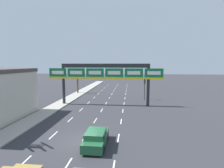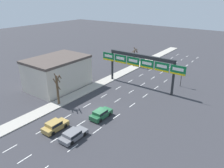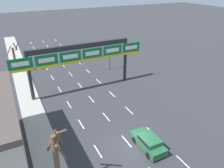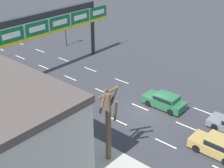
{
  "view_description": "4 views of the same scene",
  "coord_description": "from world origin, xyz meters",
  "px_view_note": "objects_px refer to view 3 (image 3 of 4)",
  "views": [
    {
      "loc": [
        4.39,
        -15.24,
        7.18
      ],
      "look_at": [
        1.51,
        11.96,
        4.03
      ],
      "focal_mm": 28.0,
      "sensor_mm": 36.0,
      "label": 1
    },
    {
      "loc": [
        21.32,
        -24.84,
        18.78
      ],
      "look_at": [
        -0.47,
        4.86,
        3.65
      ],
      "focal_mm": 35.0,
      "sensor_mm": 36.0,
      "label": 2
    },
    {
      "loc": [
        -9.51,
        -14.5,
        15.59
      ],
      "look_at": [
        0.57,
        5.56,
        4.65
      ],
      "focal_mm": 35.0,
      "sensor_mm": 36.0,
      "label": 3
    },
    {
      "loc": [
        -21.56,
        -14.03,
        15.59
      ],
      "look_at": [
        -1.72,
        3.11,
        2.47
      ],
      "focal_mm": 50.0,
      "sensor_mm": 36.0,
      "label": 4
    }
  ],
  "objects_px": {
    "tree_bare_closest": "(57,159)",
    "car_green": "(148,142)",
    "tree_bare_second": "(15,58)",
    "sign_gantry": "(81,55)",
    "traffic_light_near_gantry": "(110,55)"
  },
  "relations": [
    {
      "from": "sign_gantry",
      "to": "car_green",
      "type": "bearing_deg",
      "value": -84.52
    },
    {
      "from": "car_green",
      "to": "tree_bare_closest",
      "type": "bearing_deg",
      "value": -174.36
    },
    {
      "from": "tree_bare_closest",
      "to": "tree_bare_second",
      "type": "bearing_deg",
      "value": 91.54
    },
    {
      "from": "traffic_light_near_gantry",
      "to": "tree_bare_second",
      "type": "height_order",
      "value": "tree_bare_second"
    },
    {
      "from": "tree_bare_closest",
      "to": "tree_bare_second",
      "type": "relative_size",
      "value": 1.1
    },
    {
      "from": "tree_bare_closest",
      "to": "tree_bare_second",
      "type": "height_order",
      "value": "tree_bare_closest"
    },
    {
      "from": "sign_gantry",
      "to": "tree_bare_second",
      "type": "relative_size",
      "value": 3.5
    },
    {
      "from": "car_green",
      "to": "traffic_light_near_gantry",
      "type": "relative_size",
      "value": 1.0
    },
    {
      "from": "traffic_light_near_gantry",
      "to": "tree_bare_second",
      "type": "bearing_deg",
      "value": 157.85
    },
    {
      "from": "car_green",
      "to": "tree_bare_second",
      "type": "xyz_separation_m",
      "value": [
        -9.9,
        26.98,
        2.09
      ]
    },
    {
      "from": "sign_gantry",
      "to": "car_green",
      "type": "height_order",
      "value": "sign_gantry"
    },
    {
      "from": "traffic_light_near_gantry",
      "to": "car_green",
      "type": "bearing_deg",
      "value": -105.67
    },
    {
      "from": "tree_bare_second",
      "to": "tree_bare_closest",
      "type": "bearing_deg",
      "value": -88.46
    },
    {
      "from": "tree_bare_closest",
      "to": "car_green",
      "type": "bearing_deg",
      "value": 5.64
    },
    {
      "from": "sign_gantry",
      "to": "tree_bare_closest",
      "type": "relative_size",
      "value": 3.19
    }
  ]
}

